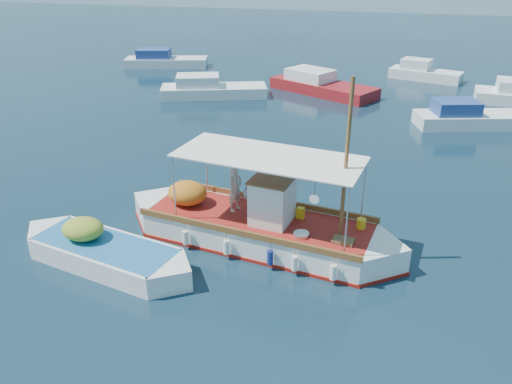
# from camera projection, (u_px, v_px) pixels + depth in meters

# --- Properties ---
(ground) EXTENTS (160.00, 160.00, 0.00)m
(ground) POSITION_uv_depth(u_px,v_px,m) (281.00, 238.00, 18.35)
(ground) COLOR black
(ground) RESTS_ON ground
(fishing_caique) EXTENTS (10.54, 3.99, 6.49)m
(fishing_caique) POSITION_uv_depth(u_px,v_px,m) (257.00, 227.00, 17.93)
(fishing_caique) COLOR white
(fishing_caique) RESTS_ON ground
(dinghy) EXTENTS (6.81, 2.93, 1.70)m
(dinghy) POSITION_uv_depth(u_px,v_px,m) (104.00, 254.00, 16.74)
(dinghy) COLOR white
(dinghy) RESTS_ON ground
(bg_boat_nw) EXTENTS (7.90, 4.79, 1.80)m
(bg_boat_nw) POSITION_uv_depth(u_px,v_px,m) (211.00, 90.00, 36.16)
(bg_boat_nw) COLOR silver
(bg_boat_nw) RESTS_ON ground
(bg_boat_n) EXTENTS (8.52, 6.31, 1.80)m
(bg_boat_n) POSITION_uv_depth(u_px,v_px,m) (320.00, 86.00, 37.29)
(bg_boat_n) COLOR maroon
(bg_boat_n) RESTS_ON ground
(bg_boat_ne) EXTENTS (6.64, 3.92, 1.80)m
(bg_boat_ne) POSITION_uv_depth(u_px,v_px,m) (466.00, 118.00, 29.97)
(bg_boat_ne) COLOR silver
(bg_boat_ne) RESTS_ON ground
(bg_boat_far_w) EXTENTS (7.72, 4.20, 1.80)m
(bg_boat_far_w) POSITION_uv_depth(u_px,v_px,m) (164.00, 61.00, 45.80)
(bg_boat_far_w) COLOR silver
(bg_boat_far_w) RESTS_ON ground
(bg_boat_far_n) EXTENTS (6.01, 3.57, 1.80)m
(bg_boat_far_n) POSITION_uv_depth(u_px,v_px,m) (423.00, 73.00, 41.14)
(bg_boat_far_n) COLOR silver
(bg_boat_far_n) RESTS_ON ground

